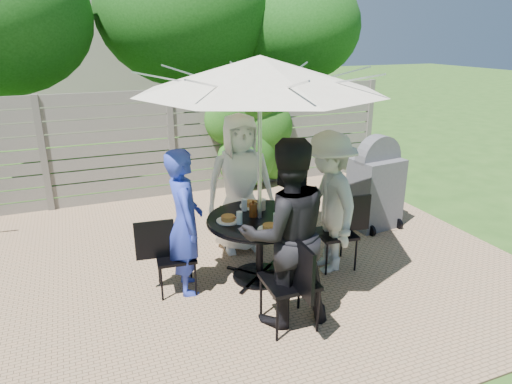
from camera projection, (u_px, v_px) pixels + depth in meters
name	position (u px, v px, depth m)	size (l,w,h in m)	color
backyard_envelope	(119.00, 36.00, 13.61)	(60.00, 60.00, 5.00)	#264C17
patio_table	(260.00, 237.00, 5.15)	(1.27, 1.27, 0.76)	black
umbrella	(260.00, 74.00, 4.56)	(2.81, 2.81, 2.50)	silver
chair_back	(238.00, 224.00, 6.11)	(0.55, 0.72, 0.95)	black
person_back	(240.00, 184.00, 5.78)	(0.88, 0.57, 1.80)	white
chair_left	(175.00, 270.00, 4.98)	(0.64, 0.46, 0.86)	black
person_left	(185.00, 223.00, 4.83)	(0.59, 0.39, 1.62)	#293BB5
chair_front	(290.00, 300.00, 4.36)	(0.49, 0.73, 1.00)	black
person_front	(286.00, 234.00, 4.27)	(0.90, 0.70, 1.85)	black
chair_right	(336.00, 246.00, 5.50)	(0.67, 0.48, 0.90)	black
person_right	(328.00, 203.00, 5.28)	(1.09, 0.63, 1.69)	#B0B3AD
plate_back	(251.00, 205.00, 5.39)	(0.26, 0.26, 0.06)	white
plate_left	(228.00, 219.00, 4.97)	(0.26, 0.26, 0.06)	white
plate_front	(270.00, 228.00, 4.74)	(0.26, 0.26, 0.06)	white
plate_right	(290.00, 212.00, 5.17)	(0.26, 0.26, 0.06)	white
glass_back	(244.00, 205.00, 5.26)	(0.07, 0.07, 0.14)	silver
glass_left	(239.00, 218.00, 4.89)	(0.07, 0.07, 0.14)	silver
glass_front	(276.00, 219.00, 4.85)	(0.07, 0.07, 0.14)	silver
glass_right	(279.00, 206.00, 5.22)	(0.07, 0.07, 0.14)	silver
syrup_jug	(253.00, 210.00, 5.08)	(0.09, 0.09, 0.16)	#59280C
coffee_cup	(262.00, 205.00, 5.28)	(0.08, 0.08, 0.12)	#C6B293
bbq_grill	(375.00, 186.00, 6.55)	(0.73, 0.59, 1.37)	#4F4F53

